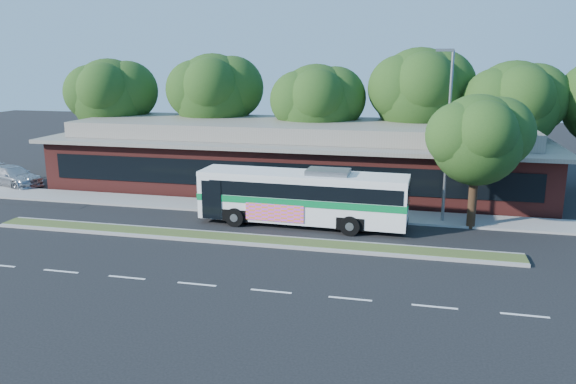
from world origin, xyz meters
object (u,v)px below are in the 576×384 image
at_px(transit_bus, 303,194).
at_px(sidewalk_tree, 484,138).
at_px(lamp_post, 447,132).
at_px(sedan, 13,176).

height_order(transit_bus, sidewalk_tree, sidewalk_tree).
bearing_deg(transit_bus, lamp_post, 18.90).
distance_m(lamp_post, sedan, 28.98).
height_order(transit_bus, sedan, transit_bus).
xyz_separation_m(transit_bus, sidewalk_tree, (8.92, 1.61, 3.00)).
height_order(lamp_post, transit_bus, lamp_post).
distance_m(lamp_post, sidewalk_tree, 1.87).
bearing_deg(lamp_post, transit_bus, -162.88).
relative_size(lamp_post, transit_bus, 0.82).
xyz_separation_m(transit_bus, sedan, (-21.41, 4.68, -1.02)).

